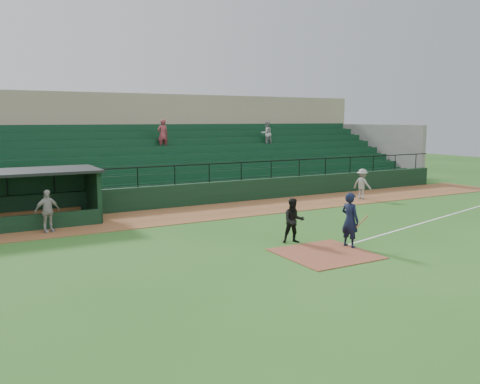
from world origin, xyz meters
TOP-DOWN VIEW (x-y plane):
  - ground at (0.00, 0.00)m, footprint 90.00×90.00m
  - warning_track at (0.00, 8.00)m, footprint 40.00×4.00m
  - home_plate_dirt at (0.00, -1.00)m, footprint 3.00×3.00m
  - foul_line at (8.00, 1.20)m, footprint 17.49×4.44m
  - stadium_structure at (0.00, 16.46)m, footprint 38.00×13.08m
  - batter_at_plate at (1.36, -0.68)m, footprint 1.09×0.80m
  - umpire at (-0.03, 0.86)m, footprint 1.00×0.90m
  - runner at (9.42, 7.35)m, footprint 0.89×1.25m
  - dugout_player_a at (-7.80, 7.12)m, footprint 1.10×0.67m

SIDE VIEW (x-z plane):
  - ground at x=0.00m, z-range 0.00..0.00m
  - foul_line at x=8.00m, z-range 0.00..0.01m
  - warning_track at x=0.00m, z-range 0.00..0.03m
  - home_plate_dirt at x=0.00m, z-range 0.00..0.03m
  - umpire at x=-0.03m, z-range 0.00..1.68m
  - runner at x=9.42m, z-range 0.03..1.77m
  - dugout_player_a at x=-7.80m, z-range 0.03..1.79m
  - batter_at_plate at x=1.36m, z-range 0.00..2.01m
  - stadium_structure at x=0.00m, z-range -0.90..5.50m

